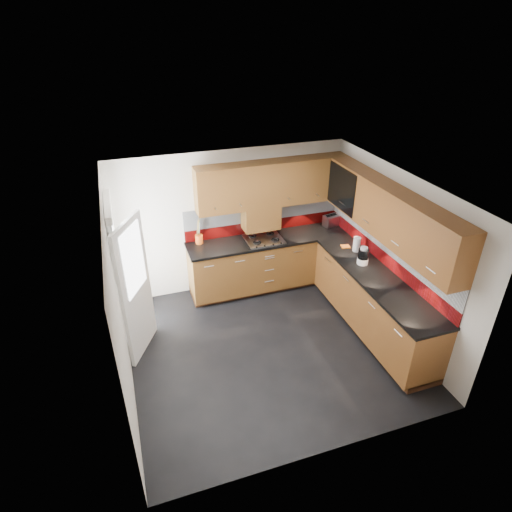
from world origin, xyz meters
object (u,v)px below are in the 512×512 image
object	(u,v)px
utensil_pot	(199,238)
toaster	(331,221)
gas_hob	(264,239)
food_processor	(363,256)

from	to	relation	value
utensil_pot	toaster	world-z (taller)	utensil_pot
gas_hob	utensil_pot	xyz separation A→B (m)	(-1.03, 0.22, 0.08)
utensil_pot	toaster	size ratio (longest dim) A/B	1.39
gas_hob	utensil_pot	world-z (taller)	utensil_pot
gas_hob	toaster	bearing A→B (deg)	6.15
gas_hob	food_processor	bearing A→B (deg)	-46.38
gas_hob	food_processor	size ratio (longest dim) A/B	2.20
toaster	utensil_pot	bearing A→B (deg)	177.94
toaster	gas_hob	bearing A→B (deg)	-173.85
toaster	food_processor	bearing A→B (deg)	-97.17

